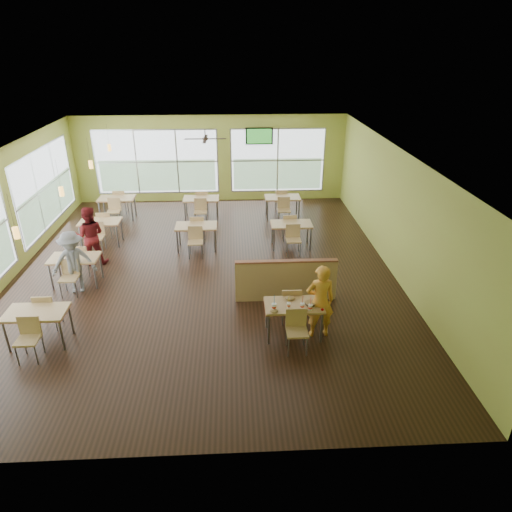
# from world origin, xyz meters

# --- Properties ---
(room) EXTENTS (12.00, 12.04, 3.20)m
(room) POSITION_xyz_m (0.00, 0.00, 1.60)
(room) COLOR black
(room) RESTS_ON ground
(window_bays) EXTENTS (9.24, 10.24, 2.38)m
(window_bays) POSITION_xyz_m (-2.65, 3.08, 1.48)
(window_bays) COLOR white
(window_bays) RESTS_ON room
(main_table) EXTENTS (1.22, 1.52, 0.87)m
(main_table) POSITION_xyz_m (2.00, -3.00, 0.63)
(main_table) COLOR tan
(main_table) RESTS_ON floor
(half_wall_divider) EXTENTS (2.40, 0.14, 1.04)m
(half_wall_divider) POSITION_xyz_m (2.00, -1.55, 0.52)
(half_wall_divider) COLOR tan
(half_wall_divider) RESTS_ON floor
(dining_tables) EXTENTS (6.92, 8.72, 0.87)m
(dining_tables) POSITION_xyz_m (-1.05, 1.71, 0.63)
(dining_tables) COLOR tan
(dining_tables) RESTS_ON floor
(pendant_lights) EXTENTS (0.11, 7.31, 0.86)m
(pendant_lights) POSITION_xyz_m (-3.20, 0.68, 2.45)
(pendant_lights) COLOR #2D2119
(pendant_lights) RESTS_ON ceiling
(ceiling_fan) EXTENTS (1.25, 1.25, 0.29)m
(ceiling_fan) POSITION_xyz_m (-0.00, 3.00, 2.95)
(ceiling_fan) COLOR #2D2119
(ceiling_fan) RESTS_ON ceiling
(tv_backwall) EXTENTS (1.00, 0.07, 0.60)m
(tv_backwall) POSITION_xyz_m (1.80, 5.90, 2.45)
(tv_backwall) COLOR black
(tv_backwall) RESTS_ON wall_back
(man_plaid) EXTENTS (0.62, 0.43, 1.64)m
(man_plaid) POSITION_xyz_m (2.53, -3.02, 0.82)
(man_plaid) COLOR orange
(man_plaid) RESTS_ON floor
(patron_maroon) EXTENTS (0.86, 0.70, 1.64)m
(patron_maroon) POSITION_xyz_m (-3.12, 0.69, 0.82)
(patron_maroon) COLOR maroon
(patron_maroon) RESTS_ON floor
(patron_grey) EXTENTS (1.13, 0.81, 1.59)m
(patron_grey) POSITION_xyz_m (-3.09, -0.88, 0.79)
(patron_grey) COLOR slate
(patron_grey) RESTS_ON floor
(cup_blue) EXTENTS (0.10, 0.10, 0.37)m
(cup_blue) POSITION_xyz_m (1.57, -3.19, 0.83)
(cup_blue) COLOR white
(cup_blue) RESTS_ON main_table
(cup_yellow) EXTENTS (0.08, 0.08, 0.30)m
(cup_yellow) POSITION_xyz_m (1.87, -3.12, 0.81)
(cup_yellow) COLOR white
(cup_yellow) RESTS_ON main_table
(cup_red_near) EXTENTS (0.09, 0.09, 0.33)m
(cup_red_near) POSITION_xyz_m (2.14, -3.18, 0.82)
(cup_red_near) COLOR white
(cup_red_near) RESTS_ON main_table
(cup_red_far) EXTENTS (0.09, 0.09, 0.34)m
(cup_red_far) POSITION_xyz_m (2.30, -3.24, 0.82)
(cup_red_far) COLOR white
(cup_red_far) RESTS_ON main_table
(food_basket) EXTENTS (0.24, 0.24, 0.05)m
(food_basket) POSITION_xyz_m (2.33, -3.04, 0.78)
(food_basket) COLOR black
(food_basket) RESTS_ON main_table
(ketchup_cup) EXTENTS (0.06, 0.06, 0.02)m
(ketchup_cup) POSITION_xyz_m (2.54, -3.25, 0.76)
(ketchup_cup) COLOR #AF0000
(ketchup_cup) RESTS_ON main_table
(wrapper_left) EXTENTS (0.18, 0.17, 0.04)m
(wrapper_left) POSITION_xyz_m (1.57, -3.26, 0.77)
(wrapper_left) COLOR olive
(wrapper_left) RESTS_ON main_table
(wrapper_mid) EXTENTS (0.25, 0.23, 0.05)m
(wrapper_mid) POSITION_xyz_m (1.93, -2.80, 0.78)
(wrapper_mid) COLOR olive
(wrapper_mid) RESTS_ON main_table
(wrapper_right) EXTENTS (0.13, 0.12, 0.03)m
(wrapper_right) POSITION_xyz_m (2.18, -3.28, 0.77)
(wrapper_right) COLOR olive
(wrapper_right) RESTS_ON main_table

